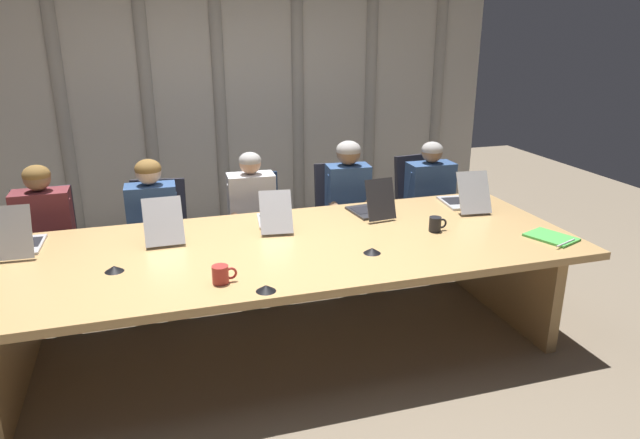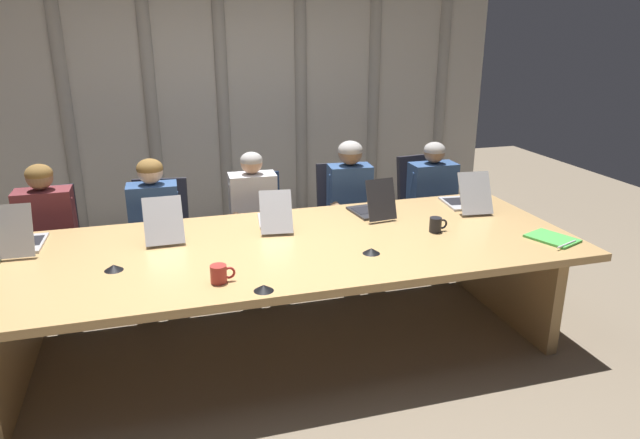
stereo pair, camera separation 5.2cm
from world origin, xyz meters
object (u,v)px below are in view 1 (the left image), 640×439
(office_chair_center, at_px, (256,242))
(conference_mic_left_side, at_px, (114,269))
(coffee_mug_near, at_px, (221,274))
(person_right_end, at_px, (434,198))
(person_left_mid, at_px, (153,224))
(spiral_notepad, at_px, (552,237))
(person_left_end, at_px, (44,233))
(laptop_center, at_px, (274,218))
(laptop_left_end, at_px, (21,241))
(person_center, at_px, (254,215))
(person_right_mid, at_px, (350,202))
(laptop_left_mid, at_px, (163,228))
(conference_mic_middle, at_px, (266,288))
(coffee_mug_far, at_px, (436,224))
(office_chair_right_end, at_px, (424,222))
(office_chair_left_mid, at_px, (160,252))
(office_chair_left_end, at_px, (51,264))
(conference_mic_right_side, at_px, (372,251))
(laptop_right_mid, at_px, (371,208))
(office_chair_right_mid, at_px, (343,232))
(laptop_right_end, at_px, (463,199))

(office_chair_center, distance_m, conference_mic_left_side, 1.69)
(coffee_mug_near, bearing_deg, person_right_end, 34.81)
(person_left_mid, distance_m, spiral_notepad, 2.89)
(person_left_end, height_order, person_left_mid, person_left_end)
(laptop_center, relative_size, person_left_end, 0.44)
(laptop_left_end, distance_m, person_center, 1.70)
(laptop_left_end, distance_m, office_chair_center, 1.84)
(person_right_mid, bearing_deg, laptop_left_mid, -64.51)
(conference_mic_middle, distance_m, spiral_notepad, 2.00)
(office_chair_center, relative_size, conference_mic_left_side, 8.25)
(coffee_mug_far, bearing_deg, person_left_mid, 151.08)
(laptop_center, distance_m, person_right_mid, 0.99)
(office_chair_right_end, xyz_separation_m, coffee_mug_far, (-0.54, -1.19, 0.44))
(office_chair_left_mid, bearing_deg, person_left_end, -70.15)
(laptop_left_mid, height_order, person_left_end, person_left_end)
(office_chair_left_end, bearing_deg, spiral_notepad, 59.83)
(person_center, height_order, spiral_notepad, person_center)
(laptop_left_end, relative_size, office_chair_center, 0.49)
(person_center, xyz_separation_m, conference_mic_right_side, (0.51, -1.27, 0.12))
(person_left_mid, xyz_separation_m, person_right_end, (2.40, 0.00, -0.01))
(laptop_left_end, height_order, office_chair_right_end, laptop_left_end)
(coffee_mug_far, distance_m, conference_mic_right_side, 0.62)
(laptop_left_end, relative_size, conference_mic_left_side, 4.08)
(laptop_center, relative_size, office_chair_left_end, 0.55)
(laptop_left_mid, xyz_separation_m, coffee_mug_far, (1.80, -0.45, -0.01))
(office_chair_left_end, height_order, person_right_mid, person_right_mid)
(laptop_left_end, xyz_separation_m, person_center, (1.58, 0.59, -0.17))
(office_chair_left_mid, bearing_deg, laptop_left_end, -39.25)
(office_chair_right_end, relative_size, person_left_mid, 0.85)
(coffee_mug_near, xyz_separation_m, conference_mic_right_side, (0.96, 0.16, -0.03))
(office_chair_left_end, distance_m, coffee_mug_near, 2.00)
(laptop_left_mid, distance_m, person_left_end, 1.03)
(laptop_right_mid, bearing_deg, spiral_notepad, -136.53)
(person_left_end, xyz_separation_m, coffee_mug_near, (1.11, -1.44, 0.15))
(laptop_left_mid, bearing_deg, office_chair_center, -46.99)
(office_chair_right_mid, bearing_deg, laptop_left_mid, -59.10)
(person_left_mid, xyz_separation_m, person_center, (0.78, -0.00, -0.01))
(coffee_mug_far, bearing_deg, spiral_notepad, -28.22)
(office_chair_center, bearing_deg, laptop_right_end, 70.60)
(office_chair_center, bearing_deg, conference_mic_middle, -2.04)
(laptop_left_mid, xyz_separation_m, person_left_mid, (-0.06, 0.57, -0.16))
(person_left_end, height_order, person_right_end, person_left_end)
(laptop_center, xyz_separation_m, coffee_mug_near, (-0.49, -0.85, -0.00))
(office_chair_left_end, bearing_deg, office_chair_right_mid, 84.88)
(person_left_end, bearing_deg, office_chair_center, 95.68)
(laptop_left_end, relative_size, office_chair_left_end, 0.49)
(conference_mic_right_side, bearing_deg, laptop_right_mid, 68.64)
(laptop_left_end, bearing_deg, spiral_notepad, -101.46)
(office_chair_right_end, distance_m, person_right_end, 0.33)
(coffee_mug_far, bearing_deg, laptop_center, 156.64)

